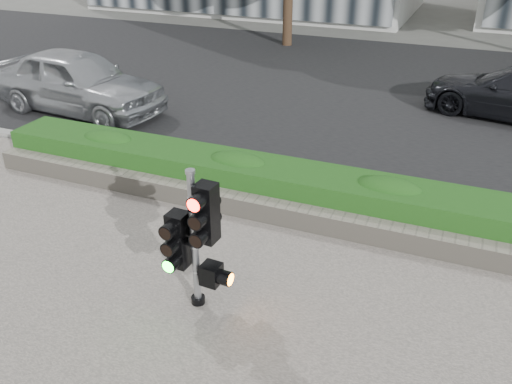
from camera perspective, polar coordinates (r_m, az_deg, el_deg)
ground at (r=7.63m, az=-1.50°, el=-10.27°), size 120.00×120.00×0.00m
road at (r=16.36m, az=13.03°, el=10.37°), size 60.00×13.00×0.02m
curb at (r=10.11m, az=5.73°, el=0.26°), size 60.00×0.25×0.12m
stone_wall at (r=8.99m, az=3.38°, el=-2.34°), size 12.00×0.32×0.34m
hedge at (r=9.45m, az=4.73°, el=0.38°), size 12.00×1.00×0.68m
traffic_signal at (r=6.79m, az=-6.22°, el=-4.31°), size 0.68×0.51×1.96m
car_silver at (r=14.67m, az=-18.25°, el=11.00°), size 4.81×2.27×1.59m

